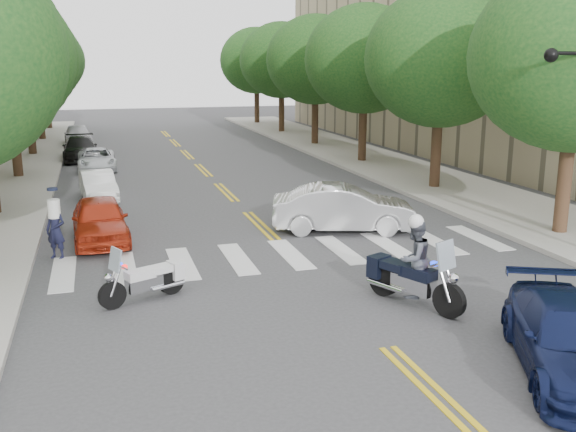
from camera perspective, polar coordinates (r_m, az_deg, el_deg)
name	(u,v)px	position (r m, az deg, el deg)	size (l,w,h in m)	color
ground	(387,348)	(12.79, 8.83, -11.50)	(140.00, 140.00, 0.00)	#38383A
sidewalk_left	(3,178)	(33.15, -24.01, 3.11)	(5.00, 60.00, 0.15)	#9E9991
sidewalk_right	(373,161)	(35.96, 7.60, 4.88)	(5.00, 60.00, 0.15)	#9E9991
tree_l_2	(7,59)	(32.64, -23.70, 12.70)	(6.40, 6.40, 8.45)	#382316
tree_l_3	(24,59)	(40.59, -22.39, 12.75)	(6.40, 6.40, 8.45)	#382316
tree_l_4	(36,60)	(48.57, -21.51, 12.78)	(6.40, 6.40, 8.45)	#382316
tree_l_5	(44,60)	(56.55, -20.88, 12.80)	(6.40, 6.40, 8.45)	#382316
tree_r_1	(441,58)	(28.11, 13.44, 13.49)	(6.40, 6.40, 8.45)	#382316
tree_r_2	(365,59)	(35.29, 6.82, 13.68)	(6.40, 6.40, 8.45)	#382316
tree_r_3	(316,60)	(42.76, 2.46, 13.70)	(6.40, 6.40, 8.45)	#382316
tree_r_4	(281,60)	(50.39, -0.59, 13.67)	(6.40, 6.40, 8.45)	#382316
tree_r_5	(256,61)	(58.12, -2.83, 13.63)	(6.40, 6.40, 8.45)	#382316
motorcycle_police	(412,265)	(14.71, 10.96, -4.29)	(1.37, 2.46, 2.12)	black
motorcycle_parked	(150,279)	(15.25, -12.19, -5.53)	(2.03, 1.12, 1.38)	black
officer_standing	(56,230)	(19.03, -19.94, -1.20)	(0.59, 0.39, 1.63)	black
convertible	(344,208)	(20.89, 4.98, 0.68)	(1.61, 4.63, 1.52)	silver
sedan_blue	(571,339)	(12.47, 23.86, -9.97)	(1.82, 4.47, 1.30)	#0E163B
parked_car_a	(100,220)	(20.47, -16.38, -0.32)	(1.61, 4.01, 1.37)	#A92812
parked_car_b	(98,186)	(26.74, -16.52, 2.60)	(1.23, 3.53, 1.16)	white
parked_car_c	(97,159)	(34.27, -16.64, 4.84)	(1.87, 4.05, 1.12)	silver
parked_car_d	(80,148)	(38.21, -17.99, 5.73)	(1.85, 4.55, 1.32)	black
parked_car_e	(78,135)	(44.68, -18.16, 6.83)	(1.71, 4.24, 1.44)	#AAAAAF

